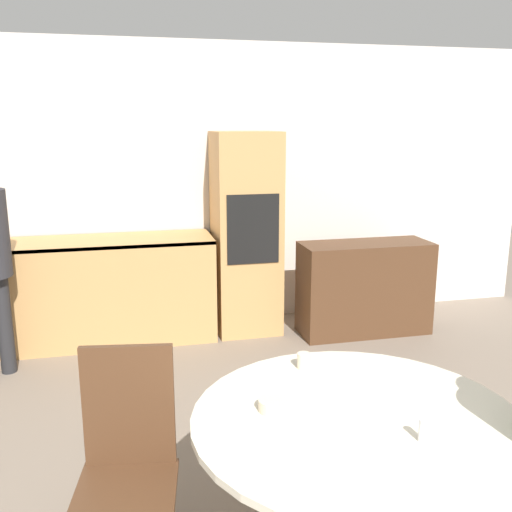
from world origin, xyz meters
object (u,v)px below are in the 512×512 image
sideboard (364,288)px  cup (304,361)px  dining_table (355,466)px  oven_unit (246,233)px  bowl_near (274,405)px  chair_far_left (128,455)px

sideboard → cup: bearing=-120.5°
dining_table → oven_unit: bearing=86.0°
oven_unit → bowl_near: 2.96m
dining_table → chair_far_left: bearing=165.1°
bowl_near → chair_far_left: bearing=168.9°
oven_unit → cup: (-0.28, -2.55, -0.13)m
chair_far_left → bowl_near: (0.59, -0.11, 0.21)m
sideboard → chair_far_left: bearing=-131.0°
sideboard → bowl_near: sideboard is taller
oven_unit → chair_far_left: 3.03m
sideboard → oven_unit: bearing=161.7°
chair_far_left → cup: chair_far_left is taller
cup → bowl_near: size_ratio=0.59×
dining_table → chair_far_left: 0.93m
sideboard → bowl_near: 3.03m
dining_table → chair_far_left: chair_far_left is taller
cup → bowl_near: (-0.24, -0.36, -0.01)m
cup → bowl_near: cup is taller
oven_unit → chair_far_left: bearing=-111.6°
chair_far_left → bowl_near: bearing=-2.2°
dining_table → chair_far_left: (-0.90, 0.24, 0.04)m
sideboard → chair_far_left: 3.26m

